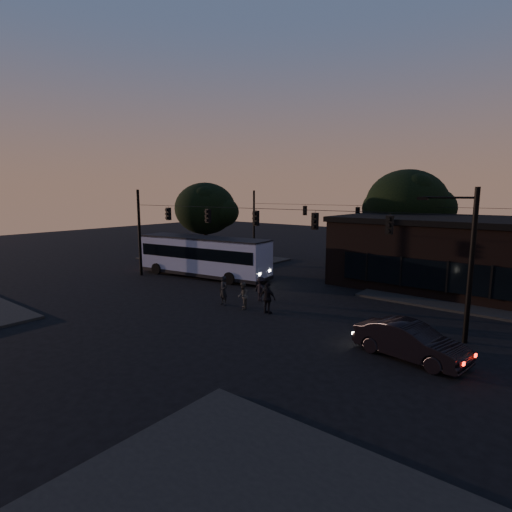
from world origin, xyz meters
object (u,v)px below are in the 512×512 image
Objects in this scene: bus at (204,255)px; pedestrian_d at (261,289)px; car at (410,341)px; pedestrian_a at (223,291)px; building at (444,252)px; pedestrian_b at (243,296)px; pedestrian_c at (268,298)px.

pedestrian_d is at bearing -27.62° from bus.
car is 11.50m from pedestrian_d.
pedestrian_a reaches higher than pedestrian_d.
bus reaches higher than pedestrian_d.
building is at bearing 19.78° from bus.
building is 8.10× the size of pedestrian_a.
pedestrian_a is 1.60m from pedestrian_b.
car is at bearing -26.31° from bus.
pedestrian_c is 1.17× the size of pedestrian_d.
building reaches higher than bus.
bus is at bearing -24.17° from pedestrian_c.
bus is 9.36m from pedestrian_d.
car is 2.86× the size of pedestrian_b.
building reaches higher than pedestrian_d.
building is 9.39× the size of pedestrian_d.
bus reaches higher than pedestrian_a.
building is 15.61m from pedestrian_c.
car is 2.96× the size of pedestrian_d.
building is 15.90m from car.
pedestrian_b is at bearing 93.04° from car.
pedestrian_c is at bearing -114.26° from building.
pedestrian_a is 1.16× the size of pedestrian_d.
pedestrian_d is (-8.48, -12.11, -1.89)m from building.
bus is 6.60× the size of pedestrian_a.
building is at bearing 63.31° from pedestrian_a.
building is at bearing -115.76° from pedestrian_d.
pedestrian_d is (-2.11, 2.03, -0.14)m from pedestrian_c.
bus is 9.30m from pedestrian_a.
pedestrian_c reaches higher than pedestrian_d.
pedestrian_d is at bearing -42.45° from pedestrian_c.
pedestrian_b is at bearing -119.66° from building.
bus is (-17.21, -8.94, -0.77)m from building.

